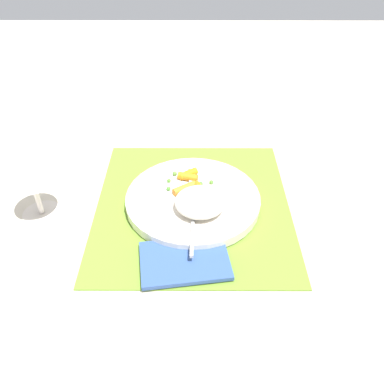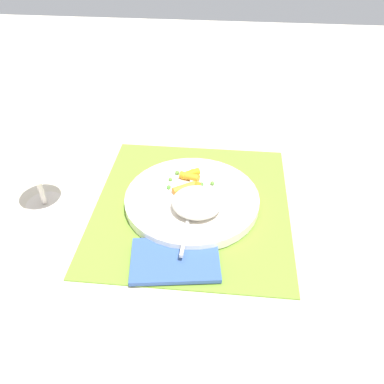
# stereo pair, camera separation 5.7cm
# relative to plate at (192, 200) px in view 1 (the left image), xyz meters

# --- Properties ---
(ground_plane) EXTENTS (2.40, 2.40, 0.00)m
(ground_plane) POSITION_rel_plate_xyz_m (0.00, 0.00, -0.02)
(ground_plane) COLOR beige
(placemat) EXTENTS (0.40, 0.37, 0.01)m
(placemat) POSITION_rel_plate_xyz_m (0.00, 0.00, -0.01)
(placemat) COLOR olive
(placemat) RESTS_ON ground_plane
(plate) EXTENTS (0.26, 0.26, 0.02)m
(plate) POSITION_rel_plate_xyz_m (0.00, 0.00, 0.00)
(plate) COLOR silver
(plate) RESTS_ON placemat
(rice_mound) EXTENTS (0.09, 0.09, 0.03)m
(rice_mound) POSITION_rel_plate_xyz_m (-0.04, -0.01, 0.03)
(rice_mound) COLOR beige
(rice_mound) RESTS_ON plate
(carrot_portion) EXTENTS (0.10, 0.07, 0.02)m
(carrot_portion) POSITION_rel_plate_xyz_m (0.03, 0.01, 0.02)
(carrot_portion) COLOR orange
(carrot_portion) RESTS_ON plate
(pea_scatter) EXTENTS (0.09, 0.09, 0.01)m
(pea_scatter) POSITION_rel_plate_xyz_m (0.04, 0.01, 0.01)
(pea_scatter) COLOR #56A032
(pea_scatter) RESTS_ON plate
(fork) EXTENTS (0.21, 0.02, 0.01)m
(fork) POSITION_rel_plate_xyz_m (-0.03, 0.00, 0.01)
(fork) COLOR #B9B9B9
(fork) RESTS_ON plate
(wine_glass) EXTENTS (0.08, 0.08, 0.17)m
(wine_glass) POSITION_rel_plate_xyz_m (-0.02, 0.29, 0.10)
(wine_glass) COLOR silver
(wine_glass) RESTS_ON ground_plane
(napkin) EXTENTS (0.12, 0.16, 0.01)m
(napkin) POSITION_rel_plate_xyz_m (-0.15, 0.01, -0.01)
(napkin) COLOR #33518C
(napkin) RESTS_ON placemat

